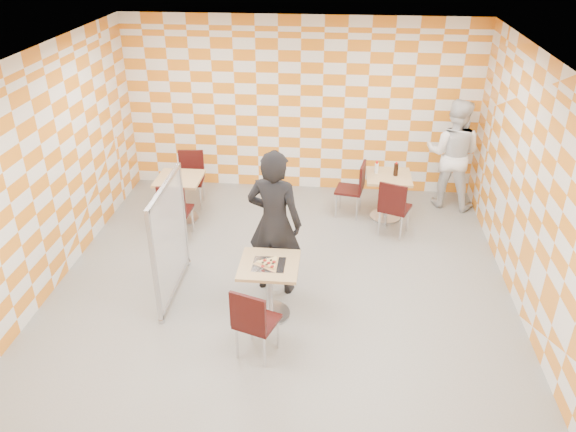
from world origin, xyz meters
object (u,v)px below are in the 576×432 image
Objects in this scene: chair_main_front at (253,319)px; partition at (170,240)px; chair_second_front at (394,205)px; chair_empty_far at (191,174)px; man_dark at (274,223)px; second_table at (388,189)px; man_white at (453,154)px; chair_empty_near at (175,208)px; soda_bottle at (396,169)px; main_table at (269,281)px; sport_bottle at (377,168)px; empty_table at (180,191)px; chair_second_side at (355,185)px.

partition is at bearing 136.41° from chair_main_front.
chair_empty_far is at bearing 165.69° from chair_second_front.
man_dark is at bearing -137.26° from chair_second_front.
man_white reaches higher than second_table.
chair_empty_far is at bearing 23.80° from man_white.
chair_empty_near is 0.47× the size of man_dark.
man_dark reaches higher than soda_bottle.
chair_main_front is at bearing -95.80° from main_table.
chair_empty_far is at bearing 177.37° from sport_bottle.
second_table is 3.75× the size of sport_bottle.
chair_second_side is at bearing 8.56° from empty_table.
chair_empty_near is 1.38m from partition.
man_white reaches higher than chair_second_side.
main_table is at bearing -60.03° from chair_empty_far.
soda_bottle reaches higher than chair_second_front.
chair_second_side is 3.34m from partition.
chair_second_front is at bearing -94.87° from soda_bottle.
soda_bottle is (3.38, 0.40, 0.34)m from empty_table.
chair_empty_far is 0.60× the size of partition.
partition is at bearing 55.68° from man_white.
man_dark is at bearing -34.04° from chair_empty_near.
man_dark reaches higher than empty_table.
man_dark reaches higher than second_table.
soda_bottle is at bearing 58.37° from main_table.
man_white is at bearing 20.58° from chair_empty_near.
man_dark reaches higher than main_table.
partition reaches higher than chair_second_side.
chair_second_front is at bearing 6.99° from chair_empty_near.
partition reaches higher than chair_empty_near.
chair_second_front is 0.50× the size of man_white.
chair_main_front and chair_second_front have the same top height.
man_dark is (1.71, -1.73, 0.47)m from empty_table.
chair_second_front and chair_empty_far have the same top height.
man_dark is (-1.06, -2.14, 0.43)m from chair_second_side.
empty_table is 2.48m from man_dark.
chair_second_front is (1.70, 2.88, 0.00)m from chair_main_front.
soda_bottle is at bearing 17.23° from chair_empty_near.
empty_table is 2.01m from partition.
man_dark is 9.75× the size of sport_bottle.
man_dark is (-1.57, -2.11, 0.47)m from second_table.
chair_empty_far is at bearing -41.30° from man_dark.
main_table is 0.81× the size of chair_main_front.
chair_second_side is (1.05, 2.73, 0.04)m from main_table.
chair_second_side is at bearing 21.28° from chair_empty_near.
chair_main_front is at bearing -62.28° from empty_table.
chair_empty_far is at bearing 87.94° from empty_table.
chair_main_front is at bearing -115.28° from second_table.
man_white reaches higher than empty_table.
chair_second_side reaches higher than second_table.
second_table is 0.36m from soda_bottle.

